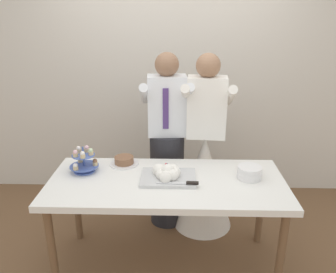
% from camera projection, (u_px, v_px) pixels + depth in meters
% --- Properties ---
extents(ground_plane, '(8.00, 8.00, 0.00)m').
position_uv_depth(ground_plane, '(167.00, 263.00, 2.87)').
color(ground_plane, brown).
extents(rear_wall, '(5.20, 0.10, 2.90)m').
position_uv_depth(rear_wall, '(171.00, 64.00, 3.66)').
color(rear_wall, beige).
rests_on(rear_wall, ground_plane).
extents(dessert_table, '(1.80, 0.80, 0.78)m').
position_uv_depth(dessert_table, '(167.00, 189.00, 2.63)').
color(dessert_table, white).
rests_on(dessert_table, ground_plane).
extents(cupcake_stand, '(0.23, 0.23, 0.21)m').
position_uv_depth(cupcake_stand, '(84.00, 161.00, 2.72)').
color(cupcake_stand, '#4C66B2').
rests_on(cupcake_stand, dessert_table).
extents(main_cake_tray, '(0.44, 0.31, 0.12)m').
position_uv_depth(main_cake_tray, '(168.00, 174.00, 2.61)').
color(main_cake_tray, silver).
rests_on(main_cake_tray, dessert_table).
extents(plate_stack, '(0.19, 0.19, 0.10)m').
position_uv_depth(plate_stack, '(249.00, 172.00, 2.62)').
color(plate_stack, white).
rests_on(plate_stack, dessert_table).
extents(round_cake, '(0.24, 0.24, 0.07)m').
position_uv_depth(round_cake, '(124.00, 161.00, 2.86)').
color(round_cake, white).
rests_on(round_cake, dessert_table).
extents(person_groom, '(0.49, 0.52, 1.66)m').
position_uv_depth(person_groom, '(167.00, 152.00, 3.20)').
color(person_groom, '#232328').
rests_on(person_groom, ground_plane).
extents(person_bride, '(0.56, 0.56, 1.66)m').
position_uv_depth(person_bride, '(204.00, 170.00, 3.21)').
color(person_bride, white).
rests_on(person_bride, ground_plane).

